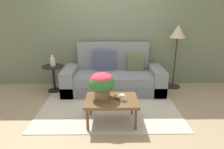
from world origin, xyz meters
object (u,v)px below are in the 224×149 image
at_px(couch, 113,77).
at_px(table_vase, 53,62).
at_px(potted_plant, 102,83).
at_px(side_table, 53,74).
at_px(floor_lamp, 177,37).
at_px(snack_bowl, 118,96).
at_px(coffee_mug, 122,97).
at_px(coffee_table, 111,102).

distance_m(couch, table_vase, 1.38).
bearing_deg(potted_plant, side_table, 131.90).
bearing_deg(floor_lamp, snack_bowl, -132.47).
height_order(side_table, coffee_mug, side_table).
xyz_separation_m(couch, coffee_table, (-0.06, -1.37, 0.05)).
relative_size(couch, floor_lamp, 1.50).
relative_size(coffee_table, potted_plant, 1.97).
bearing_deg(couch, table_vase, -177.72).
bearing_deg(snack_bowl, side_table, 136.96).
bearing_deg(side_table, potted_plant, -48.10).
xyz_separation_m(side_table, floor_lamp, (2.76, 0.22, 0.78)).
bearing_deg(side_table, floor_lamp, 4.54).
bearing_deg(potted_plant, snack_bowl, -7.13).
relative_size(side_table, snack_bowl, 4.82).
distance_m(couch, potted_plant, 1.37).
distance_m(side_table, snack_bowl, 1.89).
height_order(coffee_mug, table_vase, table_vase).
bearing_deg(side_table, snack_bowl, -43.04).
distance_m(couch, side_table, 1.34).
bearing_deg(coffee_table, couch, 87.62).
relative_size(couch, snack_bowl, 17.83).
bearing_deg(potted_plant, table_vase, 131.75).
distance_m(side_table, floor_lamp, 2.88).
relative_size(coffee_table, coffee_mug, 6.68).
bearing_deg(floor_lamp, coffee_table, -133.86).
bearing_deg(table_vase, side_table, 157.08).
height_order(coffee_table, coffee_mug, coffee_mug).
bearing_deg(couch, coffee_mug, -85.55).
height_order(coffee_table, side_table, side_table).
relative_size(couch, side_table, 3.70).
bearing_deg(table_vase, potted_plant, -48.25).
bearing_deg(table_vase, couch, 2.28).
bearing_deg(coffee_mug, floor_lamp, 50.22).
xyz_separation_m(side_table, coffee_mug, (1.44, -1.36, 0.04)).
distance_m(couch, coffee_table, 1.38).
xyz_separation_m(side_table, table_vase, (0.01, -0.00, 0.28)).
xyz_separation_m(couch, side_table, (-1.33, -0.05, 0.10)).
xyz_separation_m(couch, floor_lamp, (1.43, 0.17, 0.88)).
distance_m(potted_plant, table_vase, 1.68).
bearing_deg(coffee_table, floor_lamp, 46.14).
xyz_separation_m(potted_plant, table_vase, (-1.12, 1.25, 0.04)).
relative_size(potted_plant, snack_bowl, 3.39).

